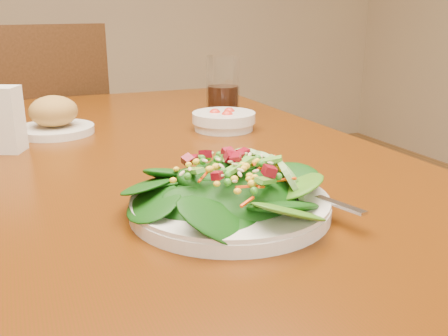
{
  "coord_description": "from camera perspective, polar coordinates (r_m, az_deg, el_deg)",
  "views": [
    {
      "loc": [
        -0.21,
        -0.92,
        1.01
      ],
      "look_at": [
        0.04,
        -0.34,
        0.81
      ],
      "focal_mm": 40.0,
      "sensor_mm": 36.0,
      "label": 1
    }
  ],
  "objects": [
    {
      "name": "dining_table",
      "position": [
        1.01,
        -9.46,
        -3.37
      ],
      "size": [
        0.9,
        1.4,
        0.75
      ],
      "color": "#4C1D07",
      "rests_on": "ground_plane"
    },
    {
      "name": "chair_far",
      "position": [
        1.85,
        -20.51,
        0.88
      ],
      "size": [
        0.56,
        0.57,
        0.97
      ],
      "rotation": [
        0.0,
        0.0,
        3.46
      ],
      "color": "#402412",
      "rests_on": "ground_plane"
    },
    {
      "name": "salad_plate",
      "position": [
        0.66,
        1.44,
        -2.75
      ],
      "size": [
        0.27,
        0.26,
        0.08
      ],
      "rotation": [
        0.0,
        0.0,
        0.1
      ],
      "color": "silver",
      "rests_on": "dining_table"
    },
    {
      "name": "bread_plate",
      "position": [
        1.14,
        -18.84,
        5.39
      ],
      "size": [
        0.17,
        0.17,
        0.08
      ],
      "color": "silver",
      "rests_on": "dining_table"
    },
    {
      "name": "tomato_bowl",
      "position": [
        1.12,
        -0.02,
        5.45
      ],
      "size": [
        0.14,
        0.14,
        0.05
      ],
      "color": "silver",
      "rests_on": "dining_table"
    },
    {
      "name": "drinking_glass",
      "position": [
        1.28,
        -0.12,
        8.89
      ],
      "size": [
        0.09,
        0.09,
        0.15
      ],
      "color": "silver",
      "rests_on": "dining_table"
    }
  ]
}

